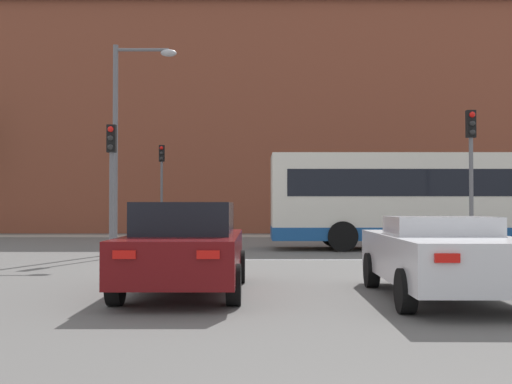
% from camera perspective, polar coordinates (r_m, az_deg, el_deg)
% --- Properties ---
extents(stop_line_strip, '(8.16, 0.30, 0.01)m').
position_cam_1_polar(stop_line_strip, '(18.07, 2.74, -6.02)').
color(stop_line_strip, silver).
rests_on(stop_line_strip, ground_plane).
extents(far_pavement, '(69.07, 2.50, 0.01)m').
position_cam_1_polar(far_pavement, '(31.82, 1.61, -3.92)').
color(far_pavement, '#A09B91').
rests_on(far_pavement, ground_plane).
extents(brick_civic_building, '(41.81, 13.86, 20.12)m').
position_cam_1_polar(brick_civic_building, '(41.72, 1.96, 6.67)').
color(brick_civic_building, brown).
rests_on(brick_civic_building, ground_plane).
extents(car_saloon_left, '(2.03, 4.66, 1.58)m').
position_cam_1_polar(car_saloon_left, '(11.27, -6.18, -4.89)').
color(car_saloon_left, '#600C0F').
rests_on(car_saloon_left, ground_plane).
extents(car_roadster_right, '(2.12, 4.75, 1.34)m').
position_cam_1_polar(car_roadster_right, '(10.96, 16.39, -5.42)').
color(car_roadster_right, silver).
rests_on(car_roadster_right, ground_plane).
extents(bus_crossing_lead, '(12.18, 2.66, 3.27)m').
position_cam_1_polar(bus_crossing_lead, '(23.23, 16.68, -0.56)').
color(bus_crossing_lead, silver).
rests_on(bus_crossing_lead, ground_plane).
extents(traffic_light_far_left, '(0.26, 0.31, 4.45)m').
position_cam_1_polar(traffic_light_far_left, '(31.51, -8.26, 1.47)').
color(traffic_light_far_left, slate).
rests_on(traffic_light_far_left, ground_plane).
extents(traffic_light_near_right, '(0.26, 0.31, 4.30)m').
position_cam_1_polar(traffic_light_near_right, '(19.73, 18.71, 2.83)').
color(traffic_light_near_right, slate).
rests_on(traffic_light_near_right, ground_plane).
extents(traffic_light_near_left, '(0.26, 0.31, 3.86)m').
position_cam_1_polar(traffic_light_near_left, '(18.97, -12.62, 2.12)').
color(traffic_light_near_left, slate).
rests_on(traffic_light_near_left, ground_plane).
extents(street_lamp_junction, '(2.00, 0.36, 6.56)m').
position_cam_1_polar(street_lamp_junction, '(20.57, -11.30, 5.86)').
color(street_lamp_junction, slate).
rests_on(street_lamp_junction, ground_plane).
extents(pedestrian_waiting, '(0.43, 0.45, 1.78)m').
position_cam_1_polar(pedestrian_waiting, '(32.22, 11.76, -2.00)').
color(pedestrian_waiting, black).
rests_on(pedestrian_waiting, ground_plane).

